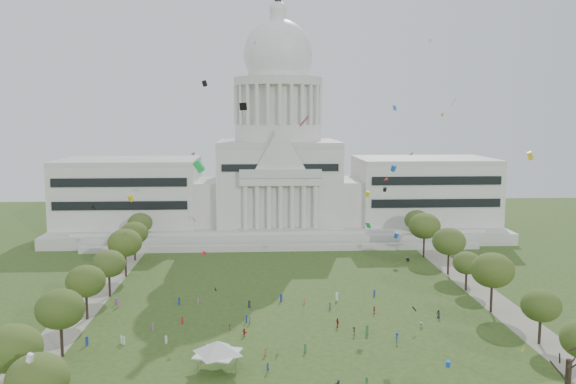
# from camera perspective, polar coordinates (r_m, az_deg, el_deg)

# --- Properties ---
(ground) EXTENTS (400.00, 400.00, 0.00)m
(ground) POSITION_cam_1_polar(r_m,az_deg,el_deg) (120.79, 1.16, -14.15)
(ground) COLOR #32471A
(ground) RESTS_ON ground
(capitol) EXTENTS (160.00, 64.50, 91.30)m
(capitol) POSITION_cam_1_polar(r_m,az_deg,el_deg) (226.91, -0.91, 1.77)
(capitol) COLOR #BAB7AE
(capitol) RESTS_ON ground
(path_left) EXTENTS (8.00, 160.00, 0.04)m
(path_left) POSITION_cam_1_polar(r_m,az_deg,el_deg) (154.03, -18.09, -9.72)
(path_left) COLOR gray
(path_left) RESTS_ON ground
(path_right) EXTENTS (8.00, 160.00, 0.04)m
(path_right) POSITION_cam_1_polar(r_m,az_deg,el_deg) (159.10, 18.07, -9.18)
(path_right) COLOR gray
(path_right) RESTS_ON ground
(row_tree_l_0) EXTENTS (8.85, 8.85, 12.59)m
(row_tree_l_0) POSITION_cam_1_polar(r_m,az_deg,el_deg) (103.87, -24.35, -13.19)
(row_tree_l_0) COLOR black
(row_tree_l_0) RESTS_ON ground
(row_tree_l_1) EXTENTS (8.86, 8.86, 12.59)m
(row_tree_l_1) POSITION_cam_1_polar(r_m,az_deg,el_deg) (120.15, -20.54, -10.22)
(row_tree_l_1) COLOR black
(row_tree_l_1) RESTS_ON ground
(row_tree_r_1) EXTENTS (7.58, 7.58, 10.78)m
(row_tree_r_1) POSITION_cam_1_polar(r_m,az_deg,el_deg) (128.39, 22.60, -9.79)
(row_tree_r_1) COLOR black
(row_tree_r_1) RESTS_ON ground
(row_tree_l_2) EXTENTS (8.42, 8.42, 11.97)m
(row_tree_l_2) POSITION_cam_1_polar(r_m,az_deg,el_deg) (139.19, -18.40, -7.92)
(row_tree_l_2) COLOR black
(row_tree_l_2) RESTS_ON ground
(row_tree_r_2) EXTENTS (9.55, 9.55, 13.58)m
(row_tree_r_2) POSITION_cam_1_polar(r_m,az_deg,el_deg) (143.96, 18.59, -6.95)
(row_tree_r_2) COLOR black
(row_tree_r_2) RESTS_ON ground
(row_tree_l_3) EXTENTS (8.12, 8.12, 11.55)m
(row_tree_l_3) POSITION_cam_1_polar(r_m,az_deg,el_deg) (154.60, -16.43, -6.45)
(row_tree_l_3) COLOR black
(row_tree_l_3) RESTS_ON ground
(row_tree_r_3) EXTENTS (7.01, 7.01, 9.98)m
(row_tree_r_3) POSITION_cam_1_polar(r_m,az_deg,el_deg) (160.13, 16.39, -6.39)
(row_tree_r_3) COLOR black
(row_tree_r_3) RESTS_ON ground
(row_tree_l_4) EXTENTS (9.29, 9.29, 13.21)m
(row_tree_l_4) POSITION_cam_1_polar(r_m,az_deg,el_deg) (171.94, -15.02, -4.62)
(row_tree_l_4) COLOR black
(row_tree_l_4) RESTS_ON ground
(row_tree_r_4) EXTENTS (9.19, 9.19, 13.06)m
(row_tree_r_4) POSITION_cam_1_polar(r_m,az_deg,el_deg) (174.14, 14.83, -4.50)
(row_tree_r_4) COLOR black
(row_tree_r_4) RESTS_ON ground
(row_tree_l_5) EXTENTS (8.33, 8.33, 11.85)m
(row_tree_l_5) POSITION_cam_1_polar(r_m,az_deg,el_deg) (190.21, -14.19, -3.75)
(row_tree_l_5) COLOR black
(row_tree_l_5) RESTS_ON ground
(row_tree_r_5) EXTENTS (9.82, 9.82, 13.96)m
(row_tree_r_5) POSITION_cam_1_polar(r_m,az_deg,el_deg) (192.58, 12.65, -3.12)
(row_tree_r_5) COLOR black
(row_tree_r_5) RESTS_ON ground
(row_tree_l_6) EXTENTS (8.19, 8.19, 11.64)m
(row_tree_l_6) POSITION_cam_1_polar(r_m,az_deg,el_deg) (208.04, -13.67, -2.84)
(row_tree_l_6) COLOR black
(row_tree_l_6) RESTS_ON ground
(row_tree_r_6) EXTENTS (8.42, 8.42, 11.97)m
(row_tree_r_6) POSITION_cam_1_polar(r_m,az_deg,el_deg) (210.50, 11.98, -2.61)
(row_tree_r_6) COLOR black
(row_tree_r_6) RESTS_ON ground
(near_tree_0) EXTENTS (8.47, 8.47, 12.04)m
(near_tree_0) POSITION_cam_1_polar(r_m,az_deg,el_deg) (92.58, -22.38, -15.89)
(near_tree_0) COLOR black
(near_tree_0) RESTS_ON ground
(big_bare_tree) EXTENTS (6.00, 5.00, 12.80)m
(big_bare_tree) POSITION_cam_1_polar(r_m,az_deg,el_deg) (102.35, 24.84, -13.69)
(big_bare_tree) COLOR black
(big_bare_tree) RESTS_ON ground
(event_tent) EXTENTS (12.16, 12.16, 5.33)m
(event_tent) POSITION_cam_1_polar(r_m,az_deg,el_deg) (109.46, -6.61, -14.20)
(event_tent) COLOR #4C4C4C
(event_tent) RESTS_ON ground
(person_0) EXTENTS (1.04, 1.04, 1.82)m
(person_0) POSITION_cam_1_polar(r_m,az_deg,el_deg) (139.19, 13.90, -11.02)
(person_0) COLOR #26262B
(person_0) RESTS_ON ground
(person_2) EXTENTS (1.01, 0.82, 1.80)m
(person_2) POSITION_cam_1_polar(r_m,az_deg,el_deg) (132.92, 12.38, -11.87)
(person_2) COLOR silver
(person_2) RESTS_ON ground
(person_3) EXTENTS (0.61, 1.17, 1.80)m
(person_3) POSITION_cam_1_polar(r_m,az_deg,el_deg) (126.11, 6.18, -12.81)
(person_3) COLOR #26262B
(person_3) RESTS_ON ground
(person_4) EXTENTS (1.01, 1.31, 1.97)m
(person_4) POSITION_cam_1_polar(r_m,az_deg,el_deg) (130.28, 4.65, -12.08)
(person_4) COLOR #B21E1E
(person_4) RESTS_ON ground
(person_5) EXTENTS (1.50, 1.53, 1.65)m
(person_5) POSITION_cam_1_polar(r_m,az_deg,el_deg) (125.21, -4.11, -12.97)
(person_5) COLOR #B21E1E
(person_5) RESTS_ON ground
(person_6) EXTENTS (0.68, 0.89, 1.64)m
(person_6) POSITION_cam_1_polar(r_m,az_deg,el_deg) (104.86, 7.36, -17.18)
(person_6) COLOR #33723F
(person_6) RESTS_ON ground
(person_7) EXTENTS (0.76, 0.77, 1.71)m
(person_7) POSITION_cam_1_polar(r_m,az_deg,el_deg) (109.15, -1.92, -16.08)
(person_7) COLOR navy
(person_7) RESTS_ON ground
(person_8) EXTENTS (0.80, 0.65, 1.43)m
(person_8) POSITION_cam_1_polar(r_m,az_deg,el_deg) (128.74, -5.49, -12.46)
(person_8) COLOR olive
(person_8) RESTS_ON ground
(person_9) EXTENTS (0.96, 1.36, 1.89)m
(person_9) POSITION_cam_1_polar(r_m,az_deg,el_deg) (123.75, 10.18, -13.26)
(person_9) COLOR navy
(person_9) RESTS_ON ground
(person_10) EXTENTS (0.56, 1.02, 1.73)m
(person_10) POSITION_cam_1_polar(r_m,az_deg,el_deg) (139.22, 8.07, -10.89)
(person_10) COLOR #B21E1E
(person_10) RESTS_ON ground
(distant_crowd) EXTENTS (61.93, 36.06, 1.94)m
(distant_crowd) POSITION_cam_1_polar(r_m,az_deg,el_deg) (134.92, -5.20, -11.45)
(distant_crowd) COLOR navy
(distant_crowd) RESTS_ON ground
(kite_swarm) EXTENTS (91.26, 107.05, 56.37)m
(kite_swarm) POSITION_cam_1_polar(r_m,az_deg,el_deg) (124.30, 1.81, -0.14)
(kite_swarm) COLOR orange
(kite_swarm) RESTS_ON ground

